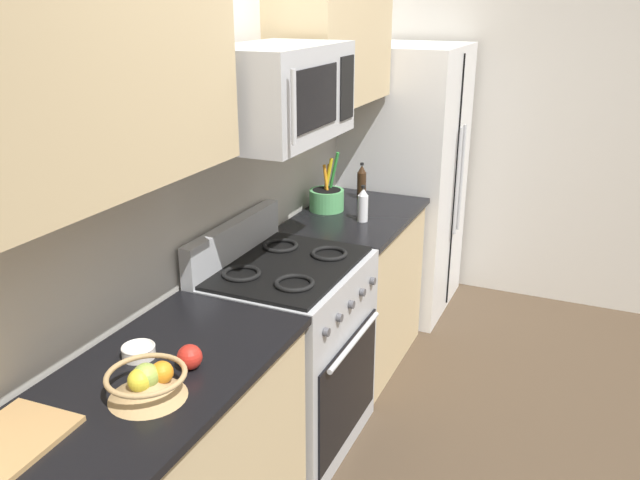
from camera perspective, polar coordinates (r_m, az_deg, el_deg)
The scene contains 16 objects.
ground_plane at distance 3.23m, azimuth 7.78°, elevation -19.26°, with size 16.00×16.00×0.00m, color #473828.
wall_back at distance 2.99m, azimuth -9.35°, elevation 5.61°, with size 8.00×0.10×2.60m, color beige.
range_oven at distance 3.14m, azimuth -2.75°, elevation -9.80°, with size 0.76×0.64×1.09m.
counter_right at distance 3.84m, azimuth 2.98°, elevation -4.17°, with size 0.92×0.60×0.91m.
refrigerator at distance 4.48m, azimuth 7.36°, elevation 5.10°, with size 0.81×0.71×1.76m.
wall_right at distance 4.76m, azimuth 16.41°, elevation 10.50°, with size 0.10×8.00×2.60m, color beige.
microwave at distance 2.75m, azimuth -3.68°, elevation 12.56°, with size 0.71×0.44×0.38m.
upper_cabinets_left at distance 2.00m, azimuth -20.60°, elevation 15.02°, with size 1.15×0.34×0.80m.
upper_cabinets_right at distance 3.55m, azimuth 1.09°, elevation 18.04°, with size 0.91×0.34×0.80m.
utensil_crock at distance 3.72m, azimuth 0.58°, elevation 3.60°, with size 0.19×0.19×0.33m.
fruit_basket at distance 2.08m, azimuth -14.69°, elevation -11.80°, with size 0.25×0.25×0.11m.
apple_loose at distance 2.20m, azimuth -11.19°, elevation -9.88°, with size 0.08×0.08×0.08m, color red.
cutting_board at distance 2.03m, azimuth -25.85°, elevation -15.84°, with size 0.38×0.25×0.02m, color tan.
bottle_vinegar at distance 3.53m, azimuth 3.73°, elevation 3.04°, with size 0.06×0.06×0.20m.
bottle_soy at distance 3.93m, azimuth 3.61°, elevation 4.99°, with size 0.05×0.05×0.22m.
prep_bowl at distance 2.32m, azimuth -15.39°, elevation -9.23°, with size 0.11×0.11×0.04m.
Camera 1 is at (-2.42, -0.62, 2.05)m, focal length 37.08 mm.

